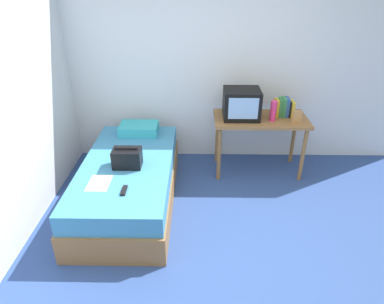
{
  "coord_description": "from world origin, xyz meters",
  "views": [
    {
      "loc": [
        -0.26,
        -2.44,
        2.38
      ],
      "look_at": [
        -0.32,
        0.96,
        0.56
      ],
      "focal_mm": 31.78,
      "sensor_mm": 36.0,
      "label": 1
    }
  ],
  "objects_px": {
    "water_bottle": "(273,111)",
    "pillow": "(139,129)",
    "remote_dark": "(124,190)",
    "remote_silver": "(120,155)",
    "tv": "(241,104)",
    "bed": "(129,182)",
    "handbag": "(127,158)",
    "desk": "(260,125)",
    "picture_frame": "(297,117)",
    "book_row": "(283,108)",
    "magazine": "(99,183)"
  },
  "relations": [
    {
      "from": "water_bottle",
      "to": "pillow",
      "type": "distance_m",
      "value": 1.7
    },
    {
      "from": "remote_dark",
      "to": "remote_silver",
      "type": "relative_size",
      "value": 1.08
    },
    {
      "from": "tv",
      "to": "remote_silver",
      "type": "bearing_deg",
      "value": -157.64
    },
    {
      "from": "bed",
      "to": "handbag",
      "type": "distance_m",
      "value": 0.38
    },
    {
      "from": "desk",
      "to": "picture_frame",
      "type": "height_order",
      "value": "picture_frame"
    },
    {
      "from": "pillow",
      "to": "bed",
      "type": "bearing_deg",
      "value": -91.7
    },
    {
      "from": "bed",
      "to": "handbag",
      "type": "height_order",
      "value": "handbag"
    },
    {
      "from": "remote_silver",
      "to": "bed",
      "type": "bearing_deg",
      "value": -54.89
    },
    {
      "from": "book_row",
      "to": "handbag",
      "type": "height_order",
      "value": "book_row"
    },
    {
      "from": "water_bottle",
      "to": "magazine",
      "type": "distance_m",
      "value": 2.19
    },
    {
      "from": "remote_dark",
      "to": "water_bottle",
      "type": "bearing_deg",
      "value": 36.69
    },
    {
      "from": "desk",
      "to": "magazine",
      "type": "xyz_separation_m",
      "value": [
        -1.76,
        -1.17,
        -0.13
      ]
    },
    {
      "from": "bed",
      "to": "tv",
      "type": "bearing_deg",
      "value": 29.14
    },
    {
      "from": "tv",
      "to": "pillow",
      "type": "bearing_deg",
      "value": 179.26
    },
    {
      "from": "desk",
      "to": "handbag",
      "type": "bearing_deg",
      "value": -151.88
    },
    {
      "from": "water_bottle",
      "to": "handbag",
      "type": "height_order",
      "value": "water_bottle"
    },
    {
      "from": "tv",
      "to": "remote_silver",
      "type": "distance_m",
      "value": 1.58
    },
    {
      "from": "pillow",
      "to": "remote_dark",
      "type": "relative_size",
      "value": 3.1
    },
    {
      "from": "desk",
      "to": "water_bottle",
      "type": "bearing_deg",
      "value": -38.01
    },
    {
      "from": "handbag",
      "to": "remote_silver",
      "type": "bearing_deg",
      "value": 119.39
    },
    {
      "from": "remote_dark",
      "to": "magazine",
      "type": "bearing_deg",
      "value": 154.69
    },
    {
      "from": "book_row",
      "to": "magazine",
      "type": "relative_size",
      "value": 0.85
    },
    {
      "from": "desk",
      "to": "pillow",
      "type": "relative_size",
      "value": 2.4
    },
    {
      "from": "desk",
      "to": "handbag",
      "type": "height_order",
      "value": "desk"
    },
    {
      "from": "water_bottle",
      "to": "picture_frame",
      "type": "relative_size",
      "value": 1.7
    },
    {
      "from": "pillow",
      "to": "tv",
      "type": "bearing_deg",
      "value": -0.74
    },
    {
      "from": "picture_frame",
      "to": "magazine",
      "type": "relative_size",
      "value": 0.51
    },
    {
      "from": "tv",
      "to": "picture_frame",
      "type": "distance_m",
      "value": 0.68
    },
    {
      "from": "desk",
      "to": "water_bottle",
      "type": "height_order",
      "value": "water_bottle"
    },
    {
      "from": "water_bottle",
      "to": "magazine",
      "type": "bearing_deg",
      "value": -150.39
    },
    {
      "from": "bed",
      "to": "desk",
      "type": "height_order",
      "value": "desk"
    },
    {
      "from": "desk",
      "to": "handbag",
      "type": "relative_size",
      "value": 3.87
    },
    {
      "from": "tv",
      "to": "bed",
      "type": "bearing_deg",
      "value": -150.86
    },
    {
      "from": "handbag",
      "to": "water_bottle",
      "type": "bearing_deg",
      "value": 23.61
    },
    {
      "from": "water_bottle",
      "to": "magazine",
      "type": "xyz_separation_m",
      "value": [
        -1.88,
        -1.07,
        -0.36
      ]
    },
    {
      "from": "magazine",
      "to": "remote_dark",
      "type": "relative_size",
      "value": 1.86
    },
    {
      "from": "handbag",
      "to": "desk",
      "type": "bearing_deg",
      "value": 28.12
    },
    {
      "from": "handbag",
      "to": "magazine",
      "type": "bearing_deg",
      "value": -122.87
    },
    {
      "from": "tv",
      "to": "pillow",
      "type": "relative_size",
      "value": 0.91
    },
    {
      "from": "desk",
      "to": "remote_silver",
      "type": "relative_size",
      "value": 8.06
    },
    {
      "from": "bed",
      "to": "tv",
      "type": "height_order",
      "value": "tv"
    },
    {
      "from": "pillow",
      "to": "magazine",
      "type": "relative_size",
      "value": 1.67
    },
    {
      "from": "picture_frame",
      "to": "handbag",
      "type": "bearing_deg",
      "value": -160.68
    },
    {
      "from": "desk",
      "to": "magazine",
      "type": "distance_m",
      "value": 2.11
    },
    {
      "from": "bed",
      "to": "handbag",
      "type": "relative_size",
      "value": 6.67
    },
    {
      "from": "tv",
      "to": "handbag",
      "type": "relative_size",
      "value": 1.47
    },
    {
      "from": "tv",
      "to": "picture_frame",
      "type": "relative_size",
      "value": 2.97
    },
    {
      "from": "water_bottle",
      "to": "book_row",
      "type": "distance_m",
      "value": 0.23
    },
    {
      "from": "bed",
      "to": "pillow",
      "type": "xyz_separation_m",
      "value": [
        0.02,
        0.75,
        0.33
      ]
    },
    {
      "from": "bed",
      "to": "water_bottle",
      "type": "distance_m",
      "value": 1.91
    }
  ]
}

